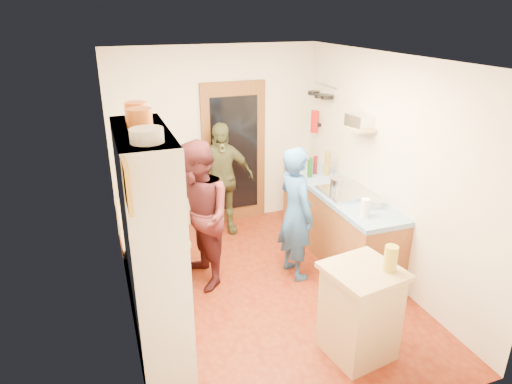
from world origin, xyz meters
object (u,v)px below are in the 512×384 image
island_base (360,314)px  person_left (200,215)px  person_back (221,179)px  right_counter_base (337,224)px  person_hob (299,214)px  hutch_body (154,259)px

island_base → person_left: 2.06m
person_back → right_counter_base: bearing=-39.0°
island_base → person_left: size_ratio=0.50×
person_hob → person_back: 1.53m
hutch_body → right_counter_base: size_ratio=1.00×
island_base → person_back: size_ratio=0.53×
hutch_body → person_back: hutch_body is taller
person_hob → right_counter_base: bearing=-74.2°
person_hob → person_back: (-0.54, 1.43, 0.00)m
hutch_body → person_hob: size_ratio=1.36×
hutch_body → island_base: hutch_body is taller
person_back → island_base: bearing=-77.2°
person_back → hutch_body: bearing=-114.4°
person_hob → person_back: bearing=12.9°
person_left → person_back: 1.33m
hutch_body → island_base: 1.93m
person_left → hutch_body: bearing=-37.2°
person_hob → island_base: bearing=170.4°
island_base → person_hob: (0.04, 1.45, 0.38)m
person_left → person_back: (0.58, 1.19, -0.06)m
hutch_body → person_back: size_ratio=1.36×
island_base → person_hob: 1.50m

